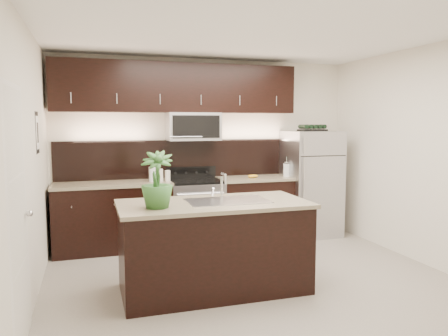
% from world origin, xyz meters
% --- Properties ---
extents(ground, '(4.50, 4.50, 0.00)m').
position_xyz_m(ground, '(0.00, 0.00, 0.00)').
color(ground, gray).
rests_on(ground, ground).
extents(room_walls, '(4.52, 4.02, 2.71)m').
position_xyz_m(room_walls, '(-0.11, -0.04, 1.70)').
color(room_walls, silver).
rests_on(room_walls, ground).
extents(counter_run, '(3.51, 0.65, 0.94)m').
position_xyz_m(counter_run, '(-0.46, 1.69, 0.47)').
color(counter_run, black).
rests_on(counter_run, ground).
extents(upper_fixtures, '(3.49, 0.40, 1.66)m').
position_xyz_m(upper_fixtures, '(-0.43, 1.84, 2.14)').
color(upper_fixtures, black).
rests_on(upper_fixtures, counter_run).
extents(island, '(1.96, 0.96, 0.94)m').
position_xyz_m(island, '(-0.49, -0.11, 0.47)').
color(island, black).
rests_on(island, ground).
extents(sink_faucet, '(0.84, 0.50, 0.28)m').
position_xyz_m(sink_faucet, '(-0.34, -0.10, 0.96)').
color(sink_faucet, silver).
rests_on(sink_faucet, island).
extents(refrigerator, '(0.78, 0.71, 1.63)m').
position_xyz_m(refrigerator, '(1.59, 1.63, 0.81)').
color(refrigerator, '#B2B2B7').
rests_on(refrigerator, ground).
extents(wine_rack, '(0.40, 0.25, 0.10)m').
position_xyz_m(wine_rack, '(1.59, 1.63, 1.67)').
color(wine_rack, black).
rests_on(wine_rack, refrigerator).
extents(plant, '(0.37, 0.37, 0.55)m').
position_xyz_m(plant, '(-1.09, -0.25, 1.21)').
color(plant, '#2C5D25').
rests_on(plant, island).
extents(canisters, '(0.31, 0.12, 0.21)m').
position_xyz_m(canisters, '(-0.79, 1.65, 1.03)').
color(canisters, silver).
rests_on(canisters, counter_run).
extents(french_press, '(0.10, 0.10, 0.29)m').
position_xyz_m(french_press, '(1.17, 1.64, 1.05)').
color(french_press, silver).
rests_on(french_press, counter_run).
extents(bananas, '(0.19, 0.17, 0.05)m').
position_xyz_m(bananas, '(0.56, 1.61, 0.96)').
color(bananas, gold).
rests_on(bananas, counter_run).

